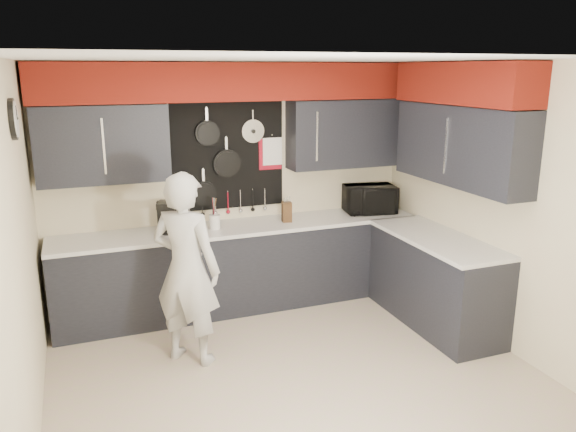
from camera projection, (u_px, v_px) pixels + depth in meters
name	position (u px, v px, depth m)	size (l,w,h in m)	color
ground	(291.00, 369.00, 4.88)	(4.00, 4.00, 0.00)	#B6A08D
back_wall_assembly	(236.00, 120.00, 5.82)	(4.00, 0.36, 2.60)	beige
right_wall_assembly	(465.00, 133.00, 5.27)	(0.36, 3.50, 2.60)	beige
left_wall_assembly	(21.00, 248.00, 3.86)	(0.05, 3.50, 2.60)	beige
base_cabinets	(296.00, 270.00, 5.95)	(3.95, 2.20, 0.92)	black
microwave	(370.00, 199.00, 6.45)	(0.56, 0.38, 0.31)	black
knife_block	(287.00, 212.00, 6.06)	(0.10, 0.10, 0.22)	#381F11
utensil_crock	(215.00, 222.00, 5.80)	(0.12, 0.12, 0.15)	white
coffee_maker	(167.00, 216.00, 5.66)	(0.24, 0.26, 0.32)	black
person	(186.00, 269.00, 4.83)	(0.63, 0.41, 1.71)	#BCBBB9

